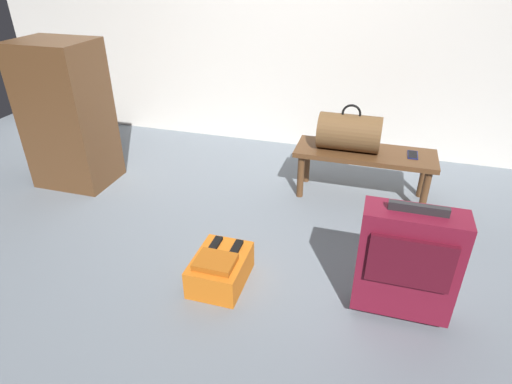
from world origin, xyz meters
The scene contains 7 objects.
ground_plane centered at (0.00, 0.00, 0.00)m, with size 6.60×6.60×0.00m, color slate.
bench centered at (0.71, 0.71, 0.32)m, with size 1.00×0.36×0.37m.
duffel_bag_brown centered at (0.58, 0.71, 0.51)m, with size 0.44×0.26×0.34m.
cell_phone centered at (1.03, 0.73, 0.38)m, with size 0.07×0.14×0.01m.
suitcase_upright_burgundy centered at (0.99, -0.48, 0.34)m, with size 0.47×0.21×0.65m.
backpack_orange centered at (0.03, -0.51, 0.09)m, with size 0.28×0.38×0.21m.
side_cabinet centered at (-1.51, 0.33, 0.55)m, with size 0.56×0.44×1.10m.
Camera 1 is at (0.75, -2.23, 1.63)m, focal length 29.91 mm.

